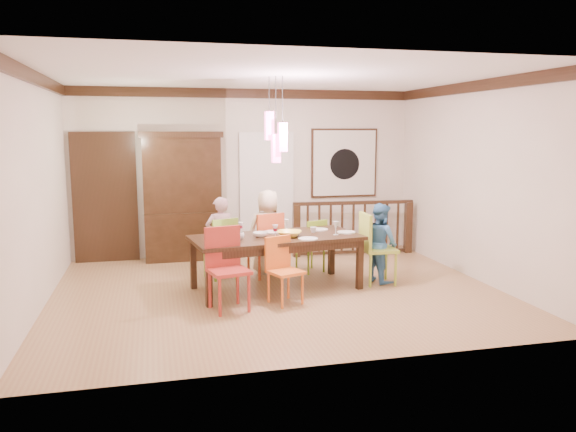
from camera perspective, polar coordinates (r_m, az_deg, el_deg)
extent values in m
plane|color=#A1764E|center=(7.78, -1.05, -7.65)|extent=(6.00, 6.00, 0.00)
plane|color=white|center=(7.50, -1.12, 14.13)|extent=(6.00, 6.00, 0.00)
plane|color=beige|center=(9.95, -4.22, 4.40)|extent=(6.00, 0.00, 6.00)
plane|color=beige|center=(7.46, -24.23, 2.24)|extent=(0.00, 5.00, 5.00)
plane|color=beige|center=(8.66, 18.72, 3.33)|extent=(0.00, 5.00, 5.00)
cube|color=black|center=(9.84, -18.07, 1.61)|extent=(1.04, 0.07, 2.24)
cube|color=silver|center=(10.02, -2.18, 2.15)|extent=(0.97, 0.05, 2.22)
cube|color=black|center=(10.36, 5.72, 5.38)|extent=(1.25, 0.04, 1.25)
cube|color=silver|center=(10.33, 5.76, 5.37)|extent=(1.18, 0.02, 1.18)
cylinder|color=black|center=(10.32, 5.79, 5.26)|extent=(0.56, 0.01, 0.56)
cube|color=#ED4791|center=(7.63, -1.92, 9.14)|extent=(0.11, 0.11, 0.38)
cylinder|color=black|center=(7.65, -1.93, 12.29)|extent=(0.01, 0.01, 0.46)
cube|color=#ED4791|center=(7.57, -0.56, 8.01)|extent=(0.11, 0.11, 0.38)
cylinder|color=black|center=(7.58, -0.56, 11.76)|extent=(0.01, 0.01, 0.61)
cube|color=#ED4791|center=(7.60, -1.23, 6.89)|extent=(0.11, 0.11, 0.38)
cylinder|color=black|center=(7.61, -1.25, 11.18)|extent=(0.01, 0.01, 0.76)
cube|color=black|center=(7.74, -1.20, -2.22)|extent=(2.43, 1.37, 0.05)
cube|color=black|center=(8.10, -9.31, -4.56)|extent=(0.09, 0.09, 0.70)
cube|color=black|center=(8.52, 5.22, -3.82)|extent=(0.09, 0.09, 0.70)
cube|color=black|center=(7.24, -8.77, -6.13)|extent=(0.09, 0.09, 0.70)
cube|color=black|center=(7.71, 7.35, -5.19)|extent=(0.09, 0.09, 0.70)
cube|color=black|center=(8.20, -1.90, -2.14)|extent=(2.08, 0.34, 0.10)
cube|color=black|center=(7.31, -0.42, -3.46)|extent=(2.08, 0.34, 0.10)
cube|color=#8EC53C|center=(8.43, -6.95, -3.32)|extent=(0.54, 0.54, 0.04)
cube|color=#8EC53C|center=(8.39, -6.98, -1.67)|extent=(0.40, 0.19, 0.45)
cylinder|color=#8EC53C|center=(8.30, -7.94, -5.13)|extent=(0.04, 0.04, 0.43)
cylinder|color=#8EC53C|center=(8.34, -5.63, -5.03)|extent=(0.04, 0.04, 0.43)
cylinder|color=#8EC53C|center=(8.63, -8.16, -4.61)|extent=(0.04, 0.04, 0.43)
cylinder|color=#8EC53C|center=(8.66, -5.94, -4.51)|extent=(0.04, 0.04, 0.43)
cube|color=#C04923|center=(8.46, -2.42, -3.00)|extent=(0.55, 0.55, 0.04)
cube|color=#C04923|center=(8.41, -2.43, -1.23)|extent=(0.44, 0.17, 0.49)
cylinder|color=#C04923|center=(8.31, -3.39, -4.95)|extent=(0.04, 0.04, 0.47)
cylinder|color=#C04923|center=(8.38, -0.95, -4.82)|extent=(0.04, 0.04, 0.47)
cylinder|color=#C04923|center=(8.65, -3.81, -4.40)|extent=(0.04, 0.04, 0.47)
cylinder|color=#C04923|center=(8.72, -1.47, -4.28)|extent=(0.04, 0.04, 0.47)
cube|color=#7BA624|center=(8.75, 2.27, -3.10)|extent=(0.49, 0.49, 0.04)
cube|color=#7BA624|center=(8.71, 2.28, -1.66)|extent=(0.36, 0.18, 0.41)
cylinder|color=#7BA624|center=(8.61, 1.56, -4.69)|extent=(0.03, 0.03, 0.39)
cylinder|color=#7BA624|center=(8.70, 3.50, -4.57)|extent=(0.03, 0.03, 0.39)
cylinder|color=#7BA624|center=(8.90, 1.05, -4.25)|extent=(0.03, 0.03, 0.39)
cylinder|color=#7BA624|center=(8.98, 2.93, -4.14)|extent=(0.03, 0.03, 0.39)
cube|color=#AA2E25|center=(6.91, -6.04, -5.60)|extent=(0.55, 0.55, 0.04)
cube|color=#AA2E25|center=(6.84, -6.07, -3.38)|extent=(0.46, 0.14, 0.50)
cylinder|color=#AA2E25|center=(6.77, -7.36, -8.10)|extent=(0.04, 0.04, 0.48)
cylinder|color=#AA2E25|center=(6.82, -4.24, -7.94)|extent=(0.04, 0.04, 0.48)
cylinder|color=#AA2E25|center=(7.13, -7.69, -7.26)|extent=(0.04, 0.04, 0.48)
cylinder|color=#AA2E25|center=(7.17, -4.72, -7.11)|extent=(0.04, 0.04, 0.48)
cube|color=orange|center=(7.15, -0.27, -5.71)|extent=(0.50, 0.50, 0.04)
cube|color=orange|center=(7.10, -0.27, -3.93)|extent=(0.37, 0.17, 0.42)
cylinder|color=orange|center=(7.03, -1.21, -7.75)|extent=(0.03, 0.03, 0.40)
cylinder|color=orange|center=(7.10, 1.25, -7.58)|extent=(0.03, 0.03, 0.40)
cylinder|color=orange|center=(7.32, -1.74, -7.08)|extent=(0.03, 0.03, 0.40)
cylinder|color=orange|center=(7.39, 0.63, -6.93)|extent=(0.03, 0.03, 0.40)
cube|color=#A7C13D|center=(8.17, 9.21, -3.38)|extent=(0.48, 0.48, 0.04)
cube|color=#A7C13D|center=(8.12, 9.26, -1.47)|extent=(0.07, 0.47, 0.51)
cylinder|color=#A7C13D|center=(7.99, 8.44, -5.51)|extent=(0.04, 0.04, 0.49)
cylinder|color=#A7C13D|center=(8.13, 10.91, -5.32)|extent=(0.04, 0.04, 0.49)
cylinder|color=#A7C13D|center=(8.33, 7.47, -4.91)|extent=(0.04, 0.04, 0.49)
cylinder|color=#A7C13D|center=(8.47, 9.86, -4.73)|extent=(0.04, 0.04, 0.49)
cube|color=black|center=(9.75, -10.55, -1.97)|extent=(1.28, 0.44, 0.82)
cube|color=black|center=(9.63, -10.73, 4.21)|extent=(1.28, 0.40, 1.28)
cube|color=black|center=(9.82, -10.79, 4.30)|extent=(1.10, 0.02, 1.10)
cube|color=black|center=(9.60, -10.84, 8.14)|extent=(1.37, 0.44, 0.10)
cube|color=black|center=(9.70, 0.95, -1.58)|extent=(0.13, 0.13, 0.92)
cube|color=black|center=(10.40, 11.96, -1.08)|extent=(0.13, 0.13, 0.92)
cube|color=black|center=(9.93, 6.69, 1.34)|extent=(2.17, 0.22, 0.06)
cube|color=black|center=(10.08, 6.61, -3.62)|extent=(2.05, 0.20, 0.05)
imported|color=#CF9DAD|center=(8.48, -6.90, -2.14)|extent=(0.48, 0.35, 1.21)
imported|color=beige|center=(8.61, -2.03, -1.61)|extent=(0.66, 0.45, 1.30)
imported|color=#427FBA|center=(8.26, 9.35, -2.68)|extent=(0.57, 0.66, 1.16)
imported|color=yellow|center=(7.66, 0.13, -1.82)|extent=(0.42, 0.42, 0.08)
imported|color=white|center=(7.66, -2.80, -1.90)|extent=(0.22, 0.22, 0.07)
imported|color=silver|center=(7.49, -4.94, -2.04)|extent=(0.15, 0.15, 0.10)
imported|color=silver|center=(7.97, 2.58, -1.41)|extent=(0.11, 0.11, 0.08)
cylinder|color=white|center=(7.85, -7.03, -1.88)|extent=(0.26, 0.26, 0.01)
cylinder|color=white|center=(8.00, -1.51, -1.62)|extent=(0.26, 0.26, 0.01)
cylinder|color=white|center=(8.21, 3.18, -1.36)|extent=(0.26, 0.26, 0.01)
cylinder|color=white|center=(7.27, -5.98, -2.71)|extent=(0.26, 0.26, 0.01)
cylinder|color=white|center=(7.50, 2.05, -2.32)|extent=(0.26, 0.26, 0.01)
cylinder|color=white|center=(8.02, 5.94, -1.64)|extent=(0.26, 0.26, 0.01)
cube|color=#D83359|center=(7.38, -1.13, -2.50)|extent=(0.18, 0.14, 0.01)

